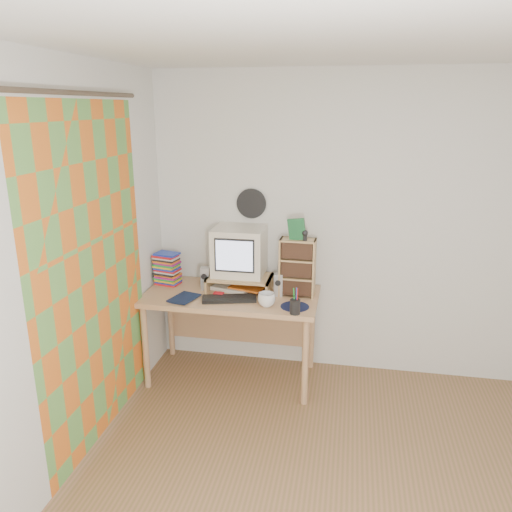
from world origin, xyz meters
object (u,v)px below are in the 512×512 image
at_px(cd_rack, 297,267).
at_px(keyboard, 229,299).
at_px(crt_monitor, 239,252).
at_px(mug, 267,300).
at_px(desk, 233,306).
at_px(dvd_stack, 167,269).
at_px(diary, 175,295).

bearing_deg(cd_rack, keyboard, -154.76).
height_order(crt_monitor, mug, crt_monitor).
relative_size(crt_monitor, keyboard, 0.98).
bearing_deg(desk, cd_rack, 1.54).
bearing_deg(dvd_stack, desk, 5.24).
relative_size(dvd_stack, mug, 2.06).
bearing_deg(mug, keyboard, 168.76).
xyz_separation_m(keyboard, dvd_stack, (-0.61, 0.27, 0.12)).
xyz_separation_m(desk, keyboard, (0.02, -0.20, 0.15)).
xyz_separation_m(cd_rack, mug, (-0.20, -0.28, -0.18)).
distance_m(desk, crt_monitor, 0.46).
bearing_deg(cd_rack, mug, -123.63).
height_order(desk, keyboard, keyboard).
bearing_deg(desk, keyboard, -84.27).
height_order(keyboard, cd_rack, cd_rack).
bearing_deg(desk, crt_monitor, 68.65).
height_order(keyboard, diary, diary).
distance_m(desk, diary, 0.50).
distance_m(cd_rack, mug, 0.39).
bearing_deg(crt_monitor, desk, -111.68).
bearing_deg(dvd_stack, mug, -8.18).
xyz_separation_m(desk, crt_monitor, (0.03, 0.09, 0.45)).
distance_m(desk, dvd_stack, 0.65).
distance_m(crt_monitor, mug, 0.53).
height_order(desk, mug, mug).
bearing_deg(diary, desk, 44.53).
relative_size(crt_monitor, diary, 1.94).
xyz_separation_m(keyboard, cd_rack, (0.51, 0.22, 0.22)).
height_order(desk, diary, diary).
distance_m(desk, mug, 0.46).
bearing_deg(keyboard, desk, 81.10).
xyz_separation_m(desk, cd_rack, (0.53, 0.01, 0.37)).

